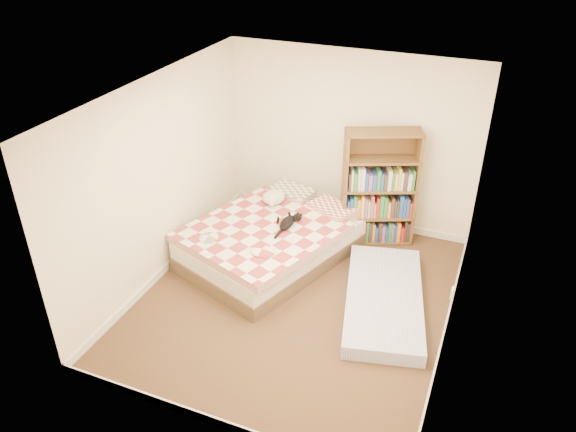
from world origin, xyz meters
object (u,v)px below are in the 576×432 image
at_px(floor_mattress, 384,299).
at_px(black_cat, 288,222).
at_px(bookshelf, 378,202).
at_px(bed, 272,239).
at_px(white_dog, 274,198).

xyz_separation_m(floor_mattress, black_cat, (-1.40, 0.45, 0.49)).
bearing_deg(bookshelf, black_cat, -158.72).
relative_size(bed, floor_mattress, 1.33).
relative_size(bookshelf, black_cat, 2.79).
relative_size(bookshelf, floor_mattress, 0.84).
height_order(floor_mattress, black_cat, black_cat).
height_order(black_cat, white_dog, white_dog).
bearing_deg(floor_mattress, bed, 151.48).
bearing_deg(white_dog, black_cat, -22.16).
bearing_deg(floor_mattress, bookshelf, 95.09).
bearing_deg(bed, bookshelf, 58.54).
distance_m(bookshelf, floor_mattress, 1.53).
bearing_deg(black_cat, bookshelf, 69.91).
bearing_deg(white_dog, floor_mattress, 0.48).
relative_size(black_cat, white_dog, 1.33).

